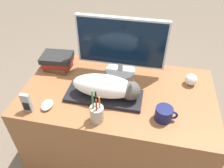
% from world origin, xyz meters
% --- Properties ---
extents(desk, '(1.23, 0.70, 0.71)m').
position_xyz_m(desk, '(0.00, 0.35, 0.35)').
color(desk, brown).
rests_on(desk, ground_plane).
extents(keyboard, '(0.47, 0.18, 0.02)m').
position_xyz_m(keyboard, '(-0.07, 0.27, 0.72)').
color(keyboard, black).
rests_on(keyboard, desk).
extents(cat, '(0.41, 0.15, 0.14)m').
position_xyz_m(cat, '(-0.04, 0.27, 0.80)').
color(cat, white).
rests_on(cat, keyboard).
extents(monitor, '(0.59, 0.21, 0.41)m').
position_xyz_m(monitor, '(-0.02, 0.55, 0.93)').
color(monitor, '#B7B7BC').
rests_on(monitor, desk).
extents(computer_mouse, '(0.07, 0.09, 0.03)m').
position_xyz_m(computer_mouse, '(-0.38, 0.12, 0.72)').
color(computer_mouse, silver).
rests_on(computer_mouse, desk).
extents(coffee_mug, '(0.13, 0.10, 0.08)m').
position_xyz_m(coffee_mug, '(0.29, 0.17, 0.75)').
color(coffee_mug, '#141947').
rests_on(coffee_mug, desk).
extents(pen_cup, '(0.08, 0.08, 0.22)m').
position_xyz_m(pen_cup, '(-0.07, 0.09, 0.76)').
color(pen_cup, '#B2A893').
rests_on(pen_cup, desk).
extents(baseball, '(0.08, 0.08, 0.08)m').
position_xyz_m(baseball, '(0.46, 0.51, 0.75)').
color(baseball, silver).
rests_on(baseball, desk).
extents(phone, '(0.05, 0.02, 0.13)m').
position_xyz_m(phone, '(-0.48, 0.07, 0.77)').
color(phone, '#99999E').
rests_on(phone, desk).
extents(book_stack, '(0.23, 0.18, 0.10)m').
position_xyz_m(book_stack, '(-0.47, 0.51, 0.77)').
color(book_stack, brown).
rests_on(book_stack, desk).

